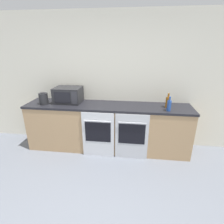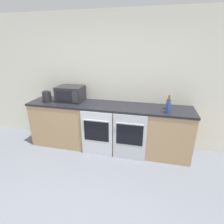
{
  "view_description": "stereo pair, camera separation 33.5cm",
  "coord_description": "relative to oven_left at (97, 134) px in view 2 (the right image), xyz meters",
  "views": [
    {
      "loc": [
        0.48,
        -1.06,
        1.98
      ],
      "look_at": [
        0.09,
        2.05,
        0.79
      ],
      "focal_mm": 28.0,
      "sensor_mm": 36.0,
      "label": 1
    },
    {
      "loc": [
        0.81,
        -1.0,
        1.98
      ],
      "look_at": [
        0.09,
        2.05,
        0.79
      ],
      "focal_mm": 28.0,
      "sensor_mm": 36.0,
      "label": 2
    }
  ],
  "objects": [
    {
      "name": "wall_back",
      "position": [
        0.13,
        0.65,
        0.85
      ],
      "size": [
        10.0,
        0.06,
        2.6
      ],
      "color": "silver",
      "rests_on": "ground_plane"
    },
    {
      "name": "kettle",
      "position": [
        -1.09,
        0.22,
        0.59
      ],
      "size": [
        0.17,
        0.17,
        0.23
      ],
      "color": "#232326",
      "rests_on": "counter_back"
    },
    {
      "name": "oven_left",
      "position": [
        0.0,
        0.0,
        0.0
      ],
      "size": [
        0.59,
        0.06,
        0.88
      ],
      "color": "silver",
      "rests_on": "ground_plane"
    },
    {
      "name": "microwave",
      "position": [
        -0.66,
        0.39,
        0.63
      ],
      "size": [
        0.51,
        0.4,
        0.3
      ],
      "color": "#232326",
      "rests_on": "counter_back"
    },
    {
      "name": "counter_back",
      "position": [
        0.13,
        0.32,
        0.02
      ],
      "size": [
        3.16,
        0.63,
        0.93
      ],
      "color": "tan",
      "rests_on": "ground_plane"
    },
    {
      "name": "oven_right",
      "position": [
        0.61,
        0.0,
        0.0
      ],
      "size": [
        0.59,
        0.06,
        0.88
      ],
      "color": "#B7BABF",
      "rests_on": "ground_plane"
    },
    {
      "name": "bottle_blue",
      "position": [
        1.23,
        0.13,
        0.58
      ],
      "size": [
        0.07,
        0.07,
        0.26
      ],
      "color": "#234793",
      "rests_on": "counter_back"
    },
    {
      "name": "bottle_amber",
      "position": [
        1.24,
        0.32,
        0.58
      ],
      "size": [
        0.08,
        0.08,
        0.26
      ],
      "color": "#8C5114",
      "rests_on": "counter_back"
    }
  ]
}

